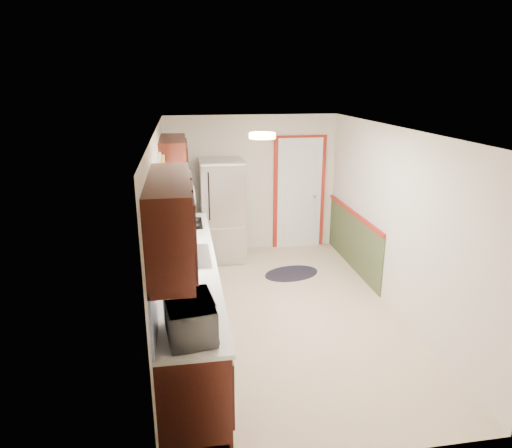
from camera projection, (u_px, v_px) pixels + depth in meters
name	position (u px, v px, depth m)	size (l,w,h in m)	color
room_shell	(283.00, 227.00, 5.72)	(3.20, 5.20, 2.52)	beige
kitchen_run	(185.00, 271.00, 5.38)	(0.63, 4.00, 2.20)	#35110C
back_wall_trim	(310.00, 203.00, 8.05)	(1.12, 2.30, 2.08)	maroon
ceiling_fixture	(262.00, 136.00, 5.14)	(0.30, 0.30, 0.06)	#FFD88C
microwave	(190.00, 314.00, 3.72)	(0.57, 0.31, 0.38)	white
refrigerator	(222.00, 211.00, 7.66)	(0.73, 0.73, 1.73)	#B7B7BC
rug	(291.00, 273.00, 7.29)	(0.90, 0.58, 0.01)	black
cooktop	(186.00, 224.00, 6.68)	(0.46, 0.55, 0.02)	black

